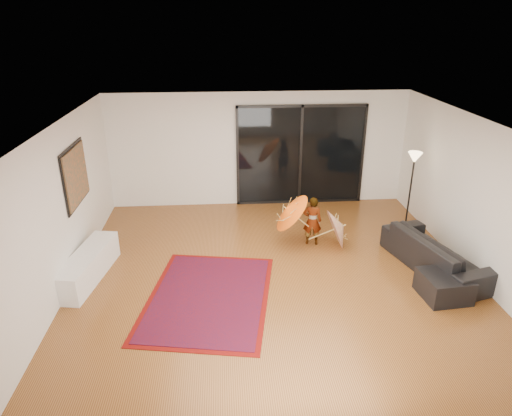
{
  "coord_description": "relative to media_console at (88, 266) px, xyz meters",
  "views": [
    {
      "loc": [
        -0.85,
        -6.9,
        4.27
      ],
      "look_at": [
        -0.28,
        0.58,
        1.1
      ],
      "focal_mm": 32.0,
      "sensor_mm": 36.0,
      "label": 1
    }
  ],
  "objects": [
    {
      "name": "floor",
      "position": [
        3.25,
        -0.23,
        -0.25
      ],
      "size": [
        7.0,
        7.0,
        0.0
      ],
      "primitive_type": "plane",
      "color": "brown",
      "rests_on": "ground"
    },
    {
      "name": "ceiling",
      "position": [
        3.25,
        -0.23,
        2.45
      ],
      "size": [
        7.0,
        7.0,
        0.0
      ],
      "primitive_type": "plane",
      "rotation": [
        3.14,
        0.0,
        0.0
      ],
      "color": "white",
      "rests_on": "wall_back"
    },
    {
      "name": "wall_back",
      "position": [
        3.25,
        3.27,
        1.1
      ],
      "size": [
        7.0,
        0.0,
        7.0
      ],
      "primitive_type": "plane",
      "rotation": [
        1.57,
        0.0,
        0.0
      ],
      "color": "silver",
      "rests_on": "floor"
    },
    {
      "name": "wall_front",
      "position": [
        3.25,
        -3.73,
        1.1
      ],
      "size": [
        7.0,
        0.0,
        7.0
      ],
      "primitive_type": "plane",
      "rotation": [
        -1.57,
        0.0,
        0.0
      ],
      "color": "silver",
      "rests_on": "floor"
    },
    {
      "name": "wall_left",
      "position": [
        -0.25,
        -0.23,
        1.1
      ],
      "size": [
        0.0,
        7.0,
        7.0
      ],
      "primitive_type": "plane",
      "rotation": [
        1.57,
        0.0,
        1.57
      ],
      "color": "silver",
      "rests_on": "floor"
    },
    {
      "name": "wall_right",
      "position": [
        6.75,
        -0.23,
        1.1
      ],
      "size": [
        0.0,
        7.0,
        7.0
      ],
      "primitive_type": "plane",
      "rotation": [
        1.57,
        0.0,
        -1.57
      ],
      "color": "silver",
      "rests_on": "floor"
    },
    {
      "name": "sliding_door",
      "position": [
        4.25,
        3.24,
        0.95
      ],
      "size": [
        3.06,
        0.07,
        2.4
      ],
      "color": "black",
      "rests_on": "wall_back"
    },
    {
      "name": "painting",
      "position": [
        -0.21,
        0.77,
        1.4
      ],
      "size": [
        0.04,
        1.28,
        1.08
      ],
      "color": "black",
      "rests_on": "wall_left"
    },
    {
      "name": "media_console",
      "position": [
        0.0,
        0.0,
        0.0
      ],
      "size": [
        0.73,
        1.82,
        0.49
      ],
      "primitive_type": "cube",
      "rotation": [
        0.0,
        0.0,
        -0.17
      ],
      "color": "white",
      "rests_on": "floor"
    },
    {
      "name": "speaker",
      "position": [
        0.0,
        0.18,
        -0.07
      ],
      "size": [
        0.37,
        0.37,
        0.35
      ],
      "primitive_type": "cube",
      "rotation": [
        0.0,
        0.0,
        0.25
      ],
      "color": "#424244",
      "rests_on": "floor"
    },
    {
      "name": "persian_rug",
      "position": [
        2.1,
        -0.76,
        -0.24
      ],
      "size": [
        2.38,
        3.0,
        0.02
      ],
      "rotation": [
        0.0,
        0.0,
        -0.17
      ],
      "color": "#620B08",
      "rests_on": "floor"
    },
    {
      "name": "sofa",
      "position": [
        6.2,
        -0.14,
        0.08
      ],
      "size": [
        1.41,
        2.37,
        0.65
      ],
      "primitive_type": "imported",
      "rotation": [
        0.0,
        0.0,
        1.83
      ],
      "color": "black",
      "rests_on": "floor"
    },
    {
      "name": "ottoman",
      "position": [
        5.94,
        -1.03,
        -0.04
      ],
      "size": [
        0.77,
        0.77,
        0.4
      ],
      "primitive_type": "cube",
      "rotation": [
        0.0,
        0.0,
        0.09
      ],
      "color": "black",
      "rests_on": "floor"
    },
    {
      "name": "floor_lamp",
      "position": [
        6.35,
        1.65,
        1.08
      ],
      "size": [
        0.29,
        0.29,
        1.68
      ],
      "color": "black",
      "rests_on": "floor"
    },
    {
      "name": "child",
      "position": [
        4.14,
        1.01,
        0.26
      ],
      "size": [
        0.41,
        0.31,
        1.01
      ],
      "primitive_type": "imported",
      "rotation": [
        0.0,
        0.0,
        2.95
      ],
      "color": "#999999",
      "rests_on": "floor"
    },
    {
      "name": "parasol_orange",
      "position": [
        3.59,
        0.96,
        0.49
      ],
      "size": [
        0.7,
        0.87,
        0.89
      ],
      "rotation": [
        0.0,
        -0.85,
        0.0
      ],
      "color": "#E9580C",
      "rests_on": "child"
    },
    {
      "name": "parasol_white",
      "position": [
        4.74,
        0.86,
        0.26
      ],
      "size": [
        0.52,
        0.81,
        0.9
      ],
      "rotation": [
        0.0,
        1.19,
        0.0
      ],
      "color": "beige",
      "rests_on": "floor"
    }
  ]
}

